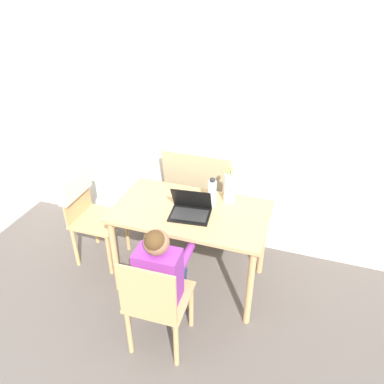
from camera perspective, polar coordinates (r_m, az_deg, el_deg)
wall_back at (r=3.20m, az=6.10°, el=11.00°), size 6.40×0.05×2.50m
dining_table at (r=2.94m, az=-0.17°, el=-4.34°), size 1.19×0.68×0.73m
chair_occupied at (r=2.60m, az=-5.47°, el=-16.41°), size 0.41×0.41×0.84m
chair_spare at (r=3.39m, az=-16.07°, el=-1.71°), size 0.43×0.40×0.85m
person_seated at (r=2.55m, az=-4.65°, el=-11.88°), size 0.31×0.43×0.99m
laptop at (r=2.82m, az=-0.21°, el=-2.50°), size 0.32×0.26×0.21m
flower_vase at (r=2.93m, az=5.79°, el=0.87°), size 0.09×0.09×0.33m
water_bottle at (r=2.89m, az=3.07°, el=-0.12°), size 0.07×0.07×0.24m
cardboard_panel at (r=3.49m, az=0.82°, el=-1.08°), size 0.62×0.15×0.97m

